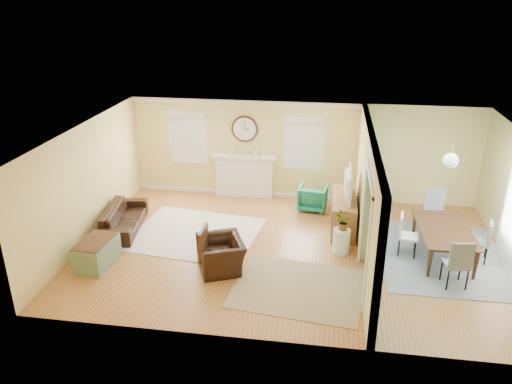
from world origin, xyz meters
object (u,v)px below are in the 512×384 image
eames_chair (221,254)px  sofa (124,218)px  dining_table (444,243)px  green_chair (313,197)px  credenza (343,213)px

eames_chair → sofa: bearing=-141.8°
dining_table → eames_chair: bearing=102.3°
eames_chair → dining_table: dining_table is taller
green_chair → dining_table: 3.49m
eames_chair → green_chair: (1.68, 3.20, -0.00)m
eames_chair → credenza: 3.26m
sofa → dining_table: (7.13, -0.26, 0.05)m
dining_table → sofa: bearing=86.0°
dining_table → green_chair: bearing=52.0°
credenza → dining_table: credenza is taller
sofa → green_chair: green_chair is taller
sofa → eames_chair: eames_chair is taller
green_chair → credenza: 1.27m
green_chair → credenza: bearing=132.3°
sofa → green_chair: (4.31, 1.80, 0.04)m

